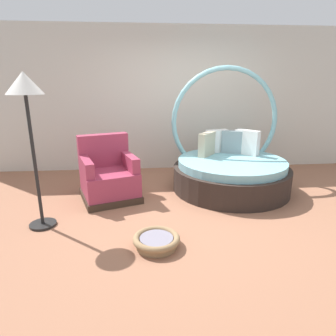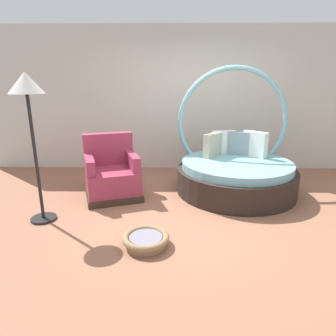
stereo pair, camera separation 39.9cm
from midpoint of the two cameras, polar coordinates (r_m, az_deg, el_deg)
ground_plane at (r=4.09m, az=7.69°, el=-8.55°), size 8.00×8.00×0.02m
back_wall at (r=5.86m, az=5.79°, el=13.04°), size 8.00×0.12×2.72m
round_daybed at (r=4.87m, az=15.30°, el=-0.06°), size 1.87×1.87×1.97m
red_armchair at (r=4.53m, az=-8.48°, el=-1.42°), size 1.02×1.02×0.94m
pet_basket at (r=3.24m, az=-0.73°, el=-13.93°), size 0.51×0.51×0.13m
floor_lamp at (r=3.70m, az=-22.95°, el=12.45°), size 0.40×0.40×1.82m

